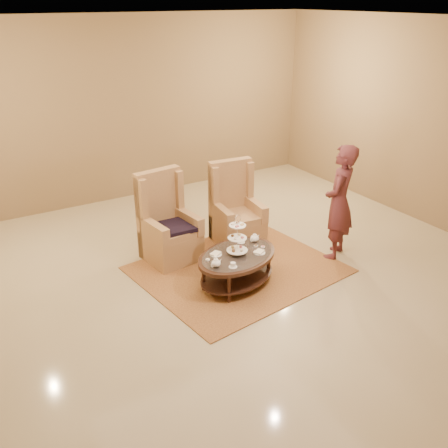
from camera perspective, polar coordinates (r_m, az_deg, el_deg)
ground at (r=7.31m, az=1.73°, el=-6.39°), size 8.00×8.00×0.00m
ceiling at (r=7.31m, az=1.73°, el=-6.39°), size 8.00×8.00×0.02m
wall_back at (r=10.06m, az=-10.85°, el=12.66°), size 8.00×0.04×3.50m
wall_right at (r=9.31m, az=23.42°, el=10.14°), size 0.04×8.00×3.50m
rug at (r=7.56m, az=1.62°, el=-5.19°), size 3.07×2.66×0.01m
tea_table at (r=7.02m, az=1.49°, el=-4.10°), size 1.50×1.24×1.08m
armchair_left at (r=7.76m, az=-6.49°, el=-0.67°), size 0.83×0.86×1.39m
armchair_right at (r=8.25m, az=1.29°, el=0.96°), size 0.81×0.83×1.36m
person at (r=7.79m, az=13.02°, el=2.41°), size 0.79×0.72×1.81m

